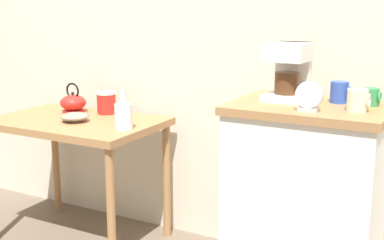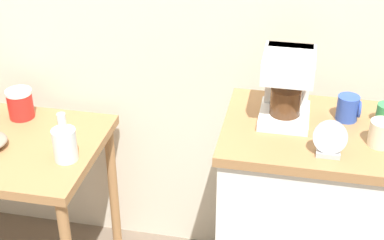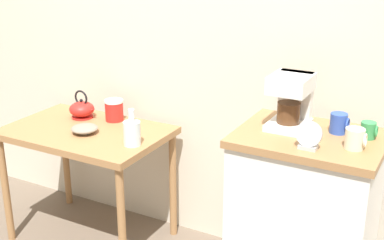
{
  "view_description": "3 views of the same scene",
  "coord_description": "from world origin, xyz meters",
  "px_view_note": "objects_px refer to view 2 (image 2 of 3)",
  "views": [
    {
      "loc": [
        1.33,
        -2.2,
        1.35
      ],
      "look_at": [
        0.17,
        -0.04,
        0.8
      ],
      "focal_mm": 47.72,
      "sensor_mm": 36.0,
      "label": 1
    },
    {
      "loc": [
        0.66,
        -1.83,
        1.98
      ],
      "look_at": [
        0.29,
        -0.03,
        0.92
      ],
      "focal_mm": 53.36,
      "sensor_mm": 36.0,
      "label": 2
    },
    {
      "loc": [
        1.33,
        -2.25,
        1.8
      ],
      "look_at": [
        0.17,
        -0.12,
        0.94
      ],
      "focal_mm": 48.7,
      "sensor_mm": 36.0,
      "label": 3
    }
  ],
  "objects_px": {
    "glass_carafe_vase": "(65,143)",
    "coffee_maker": "(287,82)",
    "table_clock": "(330,141)",
    "canister_enamel": "(20,104)",
    "mug_blue": "(348,108)",
    "mug_small_cream": "(382,133)"
  },
  "relations": [
    {
      "from": "glass_carafe_vase",
      "to": "coffee_maker",
      "type": "relative_size",
      "value": 0.79
    },
    {
      "from": "coffee_maker",
      "to": "table_clock",
      "type": "bearing_deg",
      "value": -55.41
    },
    {
      "from": "canister_enamel",
      "to": "coffee_maker",
      "type": "relative_size",
      "value": 0.51
    },
    {
      "from": "glass_carafe_vase",
      "to": "mug_blue",
      "type": "relative_size",
      "value": 2.16
    },
    {
      "from": "table_clock",
      "to": "mug_blue",
      "type": "bearing_deg",
      "value": 74.98
    },
    {
      "from": "mug_small_cream",
      "to": "canister_enamel",
      "type": "bearing_deg",
      "value": 170.12
    },
    {
      "from": "canister_enamel",
      "to": "table_clock",
      "type": "bearing_deg",
      "value": -15.27
    },
    {
      "from": "mug_small_cream",
      "to": "table_clock",
      "type": "relative_size",
      "value": 0.73
    },
    {
      "from": "mug_blue",
      "to": "mug_small_cream",
      "type": "bearing_deg",
      "value": -55.61
    },
    {
      "from": "canister_enamel",
      "to": "coffee_maker",
      "type": "distance_m",
      "value": 1.19
    },
    {
      "from": "mug_small_cream",
      "to": "mug_blue",
      "type": "xyz_separation_m",
      "value": [
        -0.11,
        0.16,
        0.0
      ]
    },
    {
      "from": "coffee_maker",
      "to": "table_clock",
      "type": "relative_size",
      "value": 2.09
    },
    {
      "from": "canister_enamel",
      "to": "mug_small_cream",
      "type": "distance_m",
      "value": 1.51
    },
    {
      "from": "canister_enamel",
      "to": "mug_blue",
      "type": "distance_m",
      "value": 1.39
    },
    {
      "from": "mug_small_cream",
      "to": "table_clock",
      "type": "distance_m",
      "value": 0.2
    },
    {
      "from": "canister_enamel",
      "to": "mug_blue",
      "type": "height_order",
      "value": "mug_blue"
    },
    {
      "from": "mug_blue",
      "to": "table_clock",
      "type": "xyz_separation_m",
      "value": [
        -0.07,
        -0.25,
        0.01
      ]
    },
    {
      "from": "coffee_maker",
      "to": "mug_blue",
      "type": "xyz_separation_m",
      "value": [
        0.23,
        0.02,
        -0.09
      ]
    },
    {
      "from": "glass_carafe_vase",
      "to": "canister_enamel",
      "type": "relative_size",
      "value": 1.56
    },
    {
      "from": "mug_blue",
      "to": "table_clock",
      "type": "height_order",
      "value": "table_clock"
    },
    {
      "from": "canister_enamel",
      "to": "table_clock",
      "type": "xyz_separation_m",
      "value": [
        1.31,
        -0.36,
        0.19
      ]
    },
    {
      "from": "glass_carafe_vase",
      "to": "coffee_maker",
      "type": "distance_m",
      "value": 0.88
    }
  ]
}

